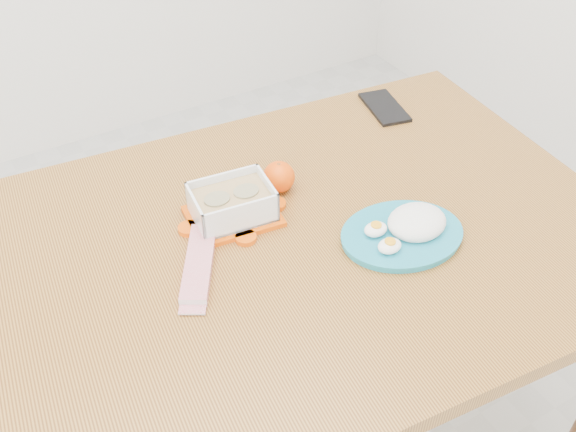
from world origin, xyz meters
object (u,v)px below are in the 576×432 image
dining_table (288,269)px  rice_plate (407,228)px  orange_fruit (279,177)px  smartphone (384,107)px  food_container (232,204)px

dining_table → rice_plate: size_ratio=4.97×
dining_table → orange_fruit: 0.20m
rice_plate → smartphone: rice_plate is taller
dining_table → rice_plate: 0.26m
dining_table → orange_fruit: size_ratio=20.82×
rice_plate → food_container: bearing=151.6°
dining_table → smartphone: smartphone is taller
dining_table → orange_fruit: (0.06, 0.15, 0.12)m
dining_table → rice_plate: bearing=-23.6°
smartphone → dining_table: bearing=-134.7°
dining_table → food_container: food_container is taller
dining_table → smartphone: (0.46, 0.30, 0.09)m
smartphone → food_container: bearing=-148.0°
dining_table → food_container: bearing=125.5°
food_container → smartphone: bearing=26.1°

